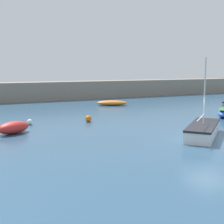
# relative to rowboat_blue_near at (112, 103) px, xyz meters

# --- Properties ---
(ground_plane) EXTENTS (120.00, 120.00, 0.20)m
(ground_plane) POSITION_rel_rowboat_blue_near_xyz_m (-2.43, -18.21, -0.39)
(ground_plane) COLOR #2D5170
(harbor_breakwater) EXTENTS (56.36, 3.02, 2.44)m
(harbor_breakwater) POSITION_rel_rowboat_blue_near_xyz_m (-2.43, 9.18, 0.93)
(harbor_breakwater) COLOR gray
(harbor_breakwater) RESTS_ON ground_plane
(rowboat_blue_near) EXTENTS (3.69, 2.60, 0.58)m
(rowboat_blue_near) POSITION_rel_rowboat_blue_near_xyz_m (0.00, 0.00, 0.00)
(rowboat_blue_near) COLOR orange
(rowboat_blue_near) RESTS_ON ground_plane
(fishing_dinghy_green) EXTENTS (2.62, 2.20, 0.81)m
(fishing_dinghy_green) POSITION_rel_rowboat_blue_near_xyz_m (-12.58, -11.10, 0.11)
(fishing_dinghy_green) COLOR red
(fishing_dinghy_green) RESTS_ON ground_plane
(sailboat_short_mast) EXTENTS (4.92, 4.53, 4.95)m
(sailboat_short_mast) POSITION_rel_rowboat_blue_near_xyz_m (-1.93, -17.25, 0.12)
(sailboat_short_mast) COLOR white
(sailboat_short_mast) RESTS_ON ground_plane
(mooring_buoy_orange) EXTENTS (0.52, 0.52, 0.52)m
(mooring_buoy_orange) POSITION_rel_rowboat_blue_near_xyz_m (-6.47, -9.05, -0.03)
(mooring_buoy_orange) COLOR orange
(mooring_buoy_orange) RESTS_ON ground_plane
(mooring_buoy_white) EXTENTS (0.44, 0.44, 0.44)m
(mooring_buoy_white) POSITION_rel_rowboat_blue_near_xyz_m (-11.00, -8.39, -0.07)
(mooring_buoy_white) COLOR white
(mooring_buoy_white) RESTS_ON ground_plane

